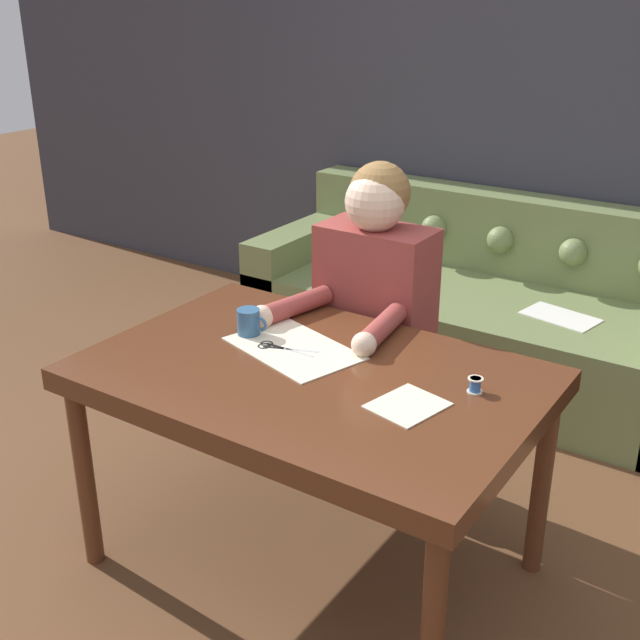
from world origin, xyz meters
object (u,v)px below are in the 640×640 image
mug (249,322)px  thread_spool (475,385)px  person (373,326)px  couch (481,314)px  scissors (277,348)px  dining_table (311,390)px

mug → thread_spool: 0.78m
person → couch: bearing=90.9°
person → mug: (-0.20, -0.47, 0.14)m
couch → scissors: (-0.04, -1.61, 0.43)m
dining_table → mug: 0.35m
dining_table → couch: couch is taller
person → scissors: bearing=-96.7°
mug → thread_spool: mug is taller
person → scissors: size_ratio=6.06×
scissors → person: bearing=83.3°
person → scissors: 0.52m
couch → person: 1.15m
person → scissors: person is taller
dining_table → thread_spool: bearing=16.3°
mug → person: bearing=67.5°
scissors → dining_table: bearing=-19.6°
scissors → thread_spool: bearing=6.7°
couch → scissors: size_ratio=10.77×
couch → thread_spool: (0.60, -1.53, 0.45)m
couch → mug: (-0.18, -1.58, 0.47)m
person → thread_spool: person is taller
couch → scissors: couch is taller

